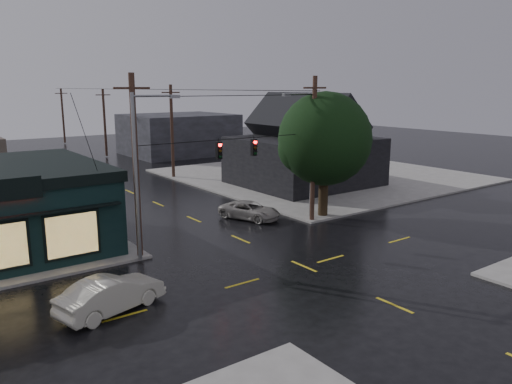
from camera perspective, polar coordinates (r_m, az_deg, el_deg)
ground_plane at (r=27.11m, az=5.49°, el=-8.46°), size 160.00×160.00×0.00m
sidewalk_ne at (r=54.49m, az=7.31°, el=1.97°), size 28.00×28.00×0.15m
ne_building at (r=48.34m, az=5.56°, el=6.01°), size 12.60×11.60×8.75m
corner_tree at (r=36.20m, az=7.87°, el=6.01°), size 6.73×6.73×8.99m
utility_pole_nw at (r=29.06m, az=-13.07°, el=-7.30°), size 2.00×0.32×10.15m
utility_pole_ne at (r=35.86m, az=6.39°, el=-3.37°), size 2.00×0.32×10.15m
utility_pole_far_a at (r=53.30m, az=-9.39°, el=1.60°), size 2.00×0.32×9.65m
utility_pole_far_b at (r=71.53m, az=-16.68°, el=3.87°), size 2.00×0.32×9.15m
utility_pole_far_c at (r=90.52m, az=-20.98°, el=5.18°), size 2.00×0.32×9.15m
span_signal_assembly at (r=30.84m, az=-2.22°, el=5.00°), size 13.00×0.48×1.23m
streetlight_nw at (r=28.34m, az=-13.07°, el=-7.80°), size 5.40×0.30×9.15m
streetlight_ne at (r=36.68m, az=6.23°, el=-3.01°), size 5.40×0.30×9.15m
bg_building_east at (r=72.22m, az=-8.86°, el=6.54°), size 14.00×12.00×5.60m
sedan_cream at (r=22.51m, az=-16.20°, el=-11.15°), size 4.96×2.84×1.55m
suv_silver at (r=36.19m, az=-0.71°, el=-2.11°), size 3.67×5.01×1.27m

